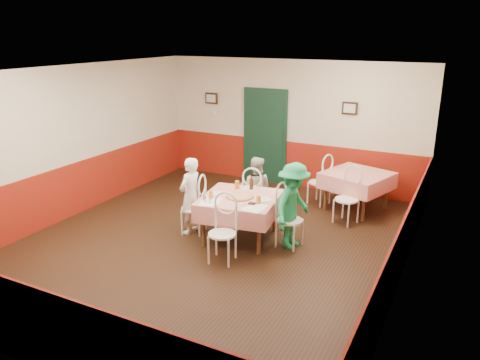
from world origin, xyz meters
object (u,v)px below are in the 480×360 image
at_px(glass_b, 259,200).
at_px(beer_bottle, 251,183).
at_px(second_table, 356,192).
at_px(pizza, 240,196).
at_px(main_table, 240,218).
at_px(chair_second_a, 319,183).
at_px(diner_far, 256,189).
at_px(chair_far, 255,198).
at_px(chair_second_b, 346,200).
at_px(chair_left, 193,208).
at_px(chair_near, 222,234).
at_px(chair_right, 290,220).
at_px(wallet, 252,204).
at_px(glass_a, 211,195).
at_px(diner_right, 293,206).
at_px(diner_left, 190,196).
at_px(glass_c, 237,185).

relative_size(glass_b, beer_bottle, 0.53).
xyz_separation_m(second_table, pizza, (-1.40, -2.27, 0.40)).
bearing_deg(main_table, beer_bottle, 87.22).
bearing_deg(chair_second_a, diner_far, -12.15).
bearing_deg(main_table, pizza, -70.63).
xyz_separation_m(chair_far, chair_second_b, (1.53, 0.66, 0.00)).
height_order(chair_left, chair_near, same).
height_order(chair_right, diner_far, diner_far).
relative_size(pizza, wallet, 3.97).
distance_m(glass_a, diner_right, 1.35).
relative_size(chair_near, diner_left, 0.67).
distance_m(pizza, diner_far, 0.94).
xyz_separation_m(glass_b, glass_c, (-0.64, 0.50, 0.01)).
height_order(chair_second_a, diner_far, diner_far).
distance_m(glass_a, wallet, 0.72).
xyz_separation_m(diner_left, diner_far, (0.76, 1.02, -0.07)).
bearing_deg(chair_second_a, chair_far, -11.04).
relative_size(chair_near, diner_far, 0.74).
xyz_separation_m(second_table, diner_right, (-0.52, -2.12, 0.33)).
relative_size(chair_near, pizza, 2.06).
xyz_separation_m(second_table, chair_near, (-1.29, -3.09, 0.08)).
height_order(beer_bottle, diner_right, diner_right).
distance_m(chair_left, beer_bottle, 1.09).
height_order(chair_left, glass_b, chair_left).
bearing_deg(main_table, chair_left, -171.64).
xyz_separation_m(chair_right, diner_left, (-1.73, -0.25, 0.22)).
height_order(main_table, diner_right, diner_right).
xyz_separation_m(chair_near, glass_c, (-0.35, 1.19, 0.38)).
bearing_deg(chair_right, chair_second_a, 10.64).
distance_m(chair_left, chair_near, 1.20).
relative_size(second_table, glass_c, 7.88).
xyz_separation_m(chair_second_b, glass_a, (-1.80, -1.79, 0.37)).
height_order(main_table, diner_left, diner_left).
bearing_deg(chair_second_b, chair_second_a, 153.07).
height_order(chair_second_a, glass_a, chair_second_a).
bearing_deg(glass_b, chair_second_a, 84.10).
xyz_separation_m(chair_near, glass_b, (0.29, 0.68, 0.37)).
relative_size(glass_c, diner_right, 0.10).
xyz_separation_m(beer_bottle, wallet, (0.31, -0.62, -0.11)).
height_order(chair_left, chair_second_b, same).
bearing_deg(chair_second_a, beer_bottle, -0.97).
xyz_separation_m(chair_right, chair_near, (-0.72, -0.96, 0.00)).
xyz_separation_m(glass_a, glass_c, (0.15, 0.64, 0.01)).
height_order(main_table, chair_second_a, chair_second_a).
xyz_separation_m(second_table, beer_bottle, (-1.39, -1.86, 0.51)).
relative_size(main_table, beer_bottle, 4.97).
bearing_deg(main_table, glass_b, -21.18).
xyz_separation_m(chair_second_a, glass_b, (-0.25, -2.41, 0.37)).
height_order(chair_near, diner_far, diner_far).
bearing_deg(glass_b, glass_a, -170.65).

